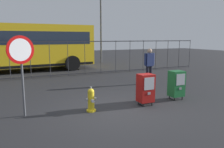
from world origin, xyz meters
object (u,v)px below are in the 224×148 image
at_px(fire_hydrant, 91,100).
at_px(street_light_far_left, 101,9).
at_px(stop_sign, 21,59).
at_px(street_light_near_right, 101,7).
at_px(pedestrian, 149,64).
at_px(newspaper_box_primary, 176,84).
at_px(newspaper_box_secondary, 146,88).
at_px(bus_near, 9,45).

xyz_separation_m(fire_hydrant, street_light_far_left, (5.15, 12.04, 4.21)).
distance_m(stop_sign, street_light_near_right, 15.24).
bearing_deg(stop_sign, pedestrian, 21.70).
bearing_deg(stop_sign, newspaper_box_primary, -4.57).
height_order(stop_sign, street_light_near_right, street_light_near_right).
xyz_separation_m(newspaper_box_secondary, bus_near, (-3.95, 9.47, 1.14)).
xyz_separation_m(newspaper_box_primary, bus_near, (-5.32, 9.35, 1.14)).
bearing_deg(pedestrian, bus_near, 131.60).
relative_size(pedestrian, bus_near, 0.16).
relative_size(fire_hydrant, stop_sign, 0.33).
bearing_deg(stop_sign, bus_near, 92.10).
relative_size(fire_hydrant, newspaper_box_primary, 0.73).
relative_size(newspaper_box_secondary, pedestrian, 0.61).
xyz_separation_m(pedestrian, street_light_far_left, (1.35, 9.42, 3.61)).
height_order(stop_sign, bus_near, bus_near).
bearing_deg(newspaper_box_secondary, stop_sign, 171.76).
bearing_deg(street_light_far_left, stop_sign, -120.89).
xyz_separation_m(newspaper_box_primary, pedestrian, (0.63, 2.64, 0.38)).
xyz_separation_m(bus_near, street_light_far_left, (7.31, 2.72, 2.85)).
bearing_deg(newspaper_box_primary, street_light_far_left, 80.67).
bearing_deg(stop_sign, street_light_far_left, 59.11).
distance_m(street_light_near_right, street_light_far_left, 1.35).
height_order(newspaper_box_primary, pedestrian, pedestrian).
height_order(stop_sign, street_light_far_left, street_light_far_left).
bearing_deg(fire_hydrant, newspaper_box_primary, -0.43).
distance_m(newspaper_box_primary, newspaper_box_secondary, 1.38).
xyz_separation_m(stop_sign, pedestrian, (5.63, 2.24, -0.65)).
height_order(newspaper_box_secondary, pedestrian, pedestrian).
bearing_deg(street_light_near_right, newspaper_box_primary, -100.44).
bearing_deg(newspaper_box_primary, stop_sign, 175.43).
relative_size(stop_sign, street_light_far_left, 0.28).
bearing_deg(newspaper_box_primary, pedestrian, 76.57).
height_order(pedestrian, bus_near, bus_near).
bearing_deg(street_light_far_left, newspaper_box_primary, -99.33).
bearing_deg(newspaper_box_primary, bus_near, 119.67).
distance_m(bus_near, street_light_far_left, 8.30).
height_order(bus_near, street_light_far_left, street_light_far_left).
height_order(stop_sign, pedestrian, stop_sign).
relative_size(newspaper_box_secondary, street_light_near_right, 0.12).
height_order(fire_hydrant, newspaper_box_secondary, newspaper_box_secondary).
relative_size(pedestrian, street_light_near_right, 0.19).
bearing_deg(bus_near, fire_hydrant, -80.05).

